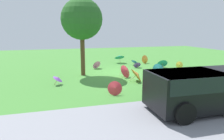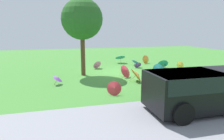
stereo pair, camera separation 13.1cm
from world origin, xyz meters
name	(u,v)px [view 1 (the left image)]	position (x,y,z in m)	size (l,w,h in m)	color
ground	(117,72)	(0.00, 0.00, 0.00)	(40.00, 40.00, 0.00)	#478C38
road_strip	(185,115)	(0.00, 8.08, 0.00)	(40.00, 3.71, 0.01)	gray
van_dark	(204,87)	(-0.97, 7.80, 0.91)	(4.64, 2.21, 1.53)	black
park_bench	(163,78)	(-1.25, 4.26, 0.47)	(1.66, 0.76, 0.90)	maroon
shade_tree	(82,19)	(2.51, 0.22, 3.71)	(2.71, 2.71, 5.09)	brown
parasol_orange_0	(145,59)	(-3.69, -3.10, 0.39)	(0.81, 0.77, 0.77)	tan
parasol_teal_0	(159,70)	(-2.33, 1.86, 0.42)	(0.87, 0.84, 0.84)	tan
parasol_purple_0	(162,75)	(-1.87, 3.05, 0.35)	(0.84, 0.87, 0.70)	tan
parasol_red_0	(126,71)	(-0.06, 1.73, 0.43)	(1.04, 0.99, 0.86)	tan
parasol_blue_0	(135,61)	(-2.40, -2.49, 0.34)	(0.76, 0.78, 0.57)	tan
parasol_teal_1	(162,63)	(-4.06, -0.74, 0.38)	(0.95, 0.87, 0.76)	tan
parasol_red_1	(115,88)	(1.75, 5.08, 0.34)	(0.75, 0.71, 0.68)	tan
parasol_teal_2	(119,57)	(-1.50, -4.03, 0.60)	(0.93, 0.92, 0.90)	tan
parasol_yellow_0	(180,65)	(-5.27, -0.10, 0.29)	(0.62, 0.53, 0.57)	tan
parasol_purple_2	(58,78)	(4.25, 2.39, 0.37)	(0.67, 0.69, 0.58)	tan
parasol_orange_1	(137,74)	(-0.32, 2.89, 0.43)	(0.86, 1.00, 0.85)	tan
parasol_pink_0	(96,64)	(1.15, -1.89, 0.33)	(0.81, 0.70, 0.67)	tan
parasol_purple_3	(137,64)	(-2.13, -1.38, 0.27)	(0.63, 0.57, 0.54)	tan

